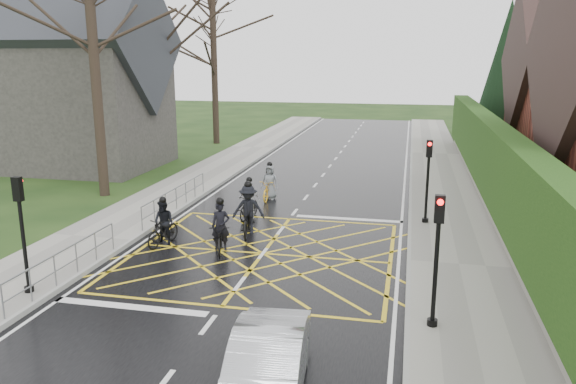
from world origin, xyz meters
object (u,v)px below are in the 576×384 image
at_px(cyclist_back, 163,227).
at_px(cyclist_front, 249,203).
at_px(cyclist_mid, 248,215).
at_px(cyclist_rear, 220,234).
at_px(car, 267,366).
at_px(cyclist_lead, 270,187).

relative_size(cyclist_back, cyclist_front, 1.01).
xyz_separation_m(cyclist_mid, cyclist_front, (-0.50, 1.85, -0.09)).
bearing_deg(cyclist_front, cyclist_rear, -79.81).
bearing_deg(cyclist_back, cyclist_rear, 7.06).
xyz_separation_m(cyclist_rear, cyclist_front, (-0.13, 3.80, 0.03)).
height_order(cyclist_front, car, cyclist_front).
bearing_deg(cyclist_lead, cyclist_mid, -83.80).
bearing_deg(cyclist_front, cyclist_lead, 97.49).
bearing_deg(cyclist_mid, cyclist_back, -154.63).
relative_size(cyclist_mid, cyclist_front, 1.22).
height_order(cyclist_mid, car, cyclist_mid).
height_order(cyclist_back, cyclist_lead, cyclist_lead).
distance_m(cyclist_back, cyclist_lead, 6.95).
xyz_separation_m(cyclist_rear, cyclist_back, (-2.04, 0.18, 0.05)).
bearing_deg(cyclist_rear, cyclist_back, 156.75).
distance_m(cyclist_back, cyclist_mid, 2.98).
distance_m(cyclist_rear, cyclist_front, 3.80).
bearing_deg(cyclist_front, cyclist_mid, -66.76).
bearing_deg(cyclist_mid, car, -82.67).
relative_size(cyclist_lead, car, 0.45).
bearing_deg(cyclist_back, car, -42.12).
bearing_deg(car, cyclist_rear, 109.25).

